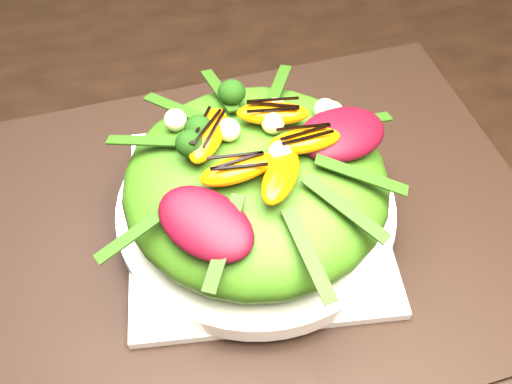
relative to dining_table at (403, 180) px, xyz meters
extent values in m
cube|color=black|center=(0.00, 0.00, 0.00)|extent=(1.60, 0.90, 0.75)
cube|color=black|center=(-0.16, -0.04, 0.02)|extent=(0.57, 0.45, 0.00)
cube|color=silver|center=(-0.16, -0.04, 0.03)|extent=(0.25, 0.25, 0.01)
cylinder|color=white|center=(-0.16, -0.04, 0.04)|extent=(0.31, 0.31, 0.02)
ellipsoid|color=#3A6C14|center=(-0.16, -0.04, 0.08)|extent=(0.29, 0.29, 0.08)
ellipsoid|color=#450713|center=(-0.09, -0.03, 0.12)|extent=(0.09, 0.07, 0.02)
ellipsoid|color=orange|center=(-0.17, -0.01, 0.13)|extent=(0.07, 0.04, 0.02)
sphere|color=#0D370A|center=(-0.23, 0.00, 0.13)|extent=(0.04, 0.04, 0.03)
sphere|color=#F5EFAD|center=(-0.13, -0.07, 0.13)|extent=(0.02, 0.02, 0.02)
cube|color=black|center=(-0.17, -0.01, 0.14)|extent=(0.05, 0.02, 0.00)
camera|label=1|loc=(-0.23, -0.36, 0.49)|focal=42.00mm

